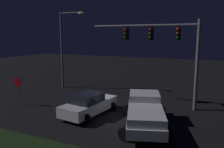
{
  "coord_description": "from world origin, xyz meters",
  "views": [
    {
      "loc": [
        7.06,
        -14.22,
        5.38
      ],
      "look_at": [
        -0.39,
        1.93,
        2.38
      ],
      "focal_mm": 37.0,
      "sensor_mm": 36.0,
      "label": 1
    }
  ],
  "objects_px": {
    "traffic_signal_gantry": "(163,42)",
    "street_lamp_left": "(66,40)",
    "pickup_truck": "(145,110)",
    "car_sedan": "(89,104)",
    "stop_sign": "(18,86)"
  },
  "relations": [
    {
      "from": "traffic_signal_gantry",
      "to": "street_lamp_left",
      "type": "bearing_deg",
      "value": 169.19
    },
    {
      "from": "pickup_truck",
      "to": "car_sedan",
      "type": "relative_size",
      "value": 1.25
    },
    {
      "from": "street_lamp_left",
      "to": "traffic_signal_gantry",
      "type": "bearing_deg",
      "value": -10.81
    },
    {
      "from": "street_lamp_left",
      "to": "car_sedan",
      "type": "bearing_deg",
      "value": -45.1
    },
    {
      "from": "pickup_truck",
      "to": "stop_sign",
      "type": "distance_m",
      "value": 10.11
    },
    {
      "from": "pickup_truck",
      "to": "car_sedan",
      "type": "xyz_separation_m",
      "value": [
        -4.05,
        0.35,
        -0.26
      ]
    },
    {
      "from": "pickup_truck",
      "to": "traffic_signal_gantry",
      "type": "xyz_separation_m",
      "value": [
        -0.04,
        4.48,
        3.9
      ]
    },
    {
      "from": "pickup_truck",
      "to": "stop_sign",
      "type": "bearing_deg",
      "value": 71.33
    },
    {
      "from": "traffic_signal_gantry",
      "to": "street_lamp_left",
      "type": "distance_m",
      "value": 10.23
    },
    {
      "from": "car_sedan",
      "to": "pickup_truck",
      "type": "bearing_deg",
      "value": -87.59
    },
    {
      "from": "stop_sign",
      "to": "street_lamp_left",
      "type": "bearing_deg",
      "value": 89.89
    },
    {
      "from": "pickup_truck",
      "to": "traffic_signal_gantry",
      "type": "bearing_deg",
      "value": -18.29
    },
    {
      "from": "traffic_signal_gantry",
      "to": "stop_sign",
      "type": "bearing_deg",
      "value": -155.88
    },
    {
      "from": "stop_sign",
      "to": "pickup_truck",
      "type": "bearing_deg",
      "value": 0.13
    },
    {
      "from": "street_lamp_left",
      "to": "pickup_truck",
      "type": "bearing_deg",
      "value": -32.39
    }
  ]
}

